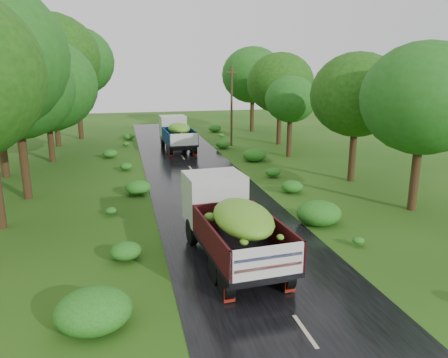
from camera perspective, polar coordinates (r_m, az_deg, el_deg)
name	(u,v)px	position (r m, az deg, el deg)	size (l,w,h in m)	color
ground	(305,332)	(12.89, 10.54, -19.00)	(120.00, 120.00, 0.00)	#1C440E
road	(252,256)	(16.99, 3.73, -10.03)	(6.50, 80.00, 0.02)	black
road_lines	(245,246)	(17.86, 2.79, -8.70)	(0.12, 69.60, 0.00)	#BFB78C
truck_near	(229,218)	(16.21, 0.72, -5.17)	(2.87, 6.88, 2.82)	black
truck_far	(177,132)	(37.88, -6.22, 6.12)	(2.56, 6.58, 2.73)	black
utility_pole	(232,105)	(39.36, 0.99, 9.58)	(1.18, 0.52, 7.06)	#382616
trees_left	(29,67)	(31.80, -24.16, 13.15)	(7.57, 32.65, 9.60)	black
trees_right	(302,87)	(35.33, 10.20, 11.76)	(4.39, 31.57, 7.74)	black
shrubs	(207,186)	(25.11, -2.21, -0.96)	(11.90, 44.00, 0.70)	#1D5D16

